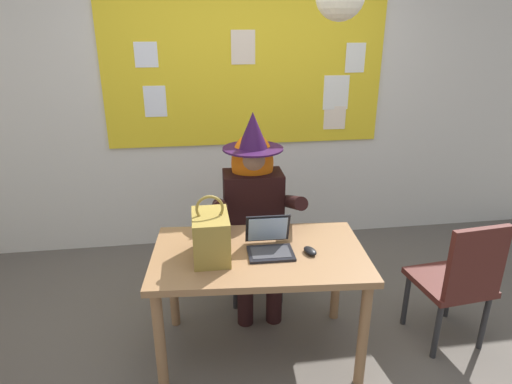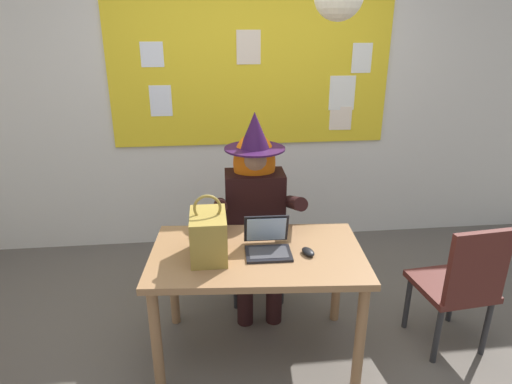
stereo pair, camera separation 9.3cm
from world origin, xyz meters
The scene contains 9 objects.
ground_plane centered at (0.00, 0.00, 0.00)m, with size 24.00×24.00×0.00m, color #5B544C.
wall_back_bulletin centered at (0.00, 1.74, 1.32)m, with size 6.68×1.81×2.61m.
desk_main centered at (-0.13, 0.11, 0.62)m, with size 1.29×0.83×0.71m.
chair_at_desk centered at (-0.08, 0.84, 0.51)m, with size 0.44×0.44×0.91m.
person_costumed centered at (-0.08, 0.72, 0.79)m, with size 0.60×0.68×1.41m.
laptop centered at (-0.07, 0.12, 0.76)m, with size 0.27×0.26×0.20m.
computer_mouse centered at (0.16, 0.05, 0.73)m, with size 0.06×0.10×0.03m, color black.
handbag centered at (-0.41, 0.09, 0.85)m, with size 0.20×0.30×0.38m.
chair_extra_corner centered at (1.10, 0.00, 0.49)m, with size 0.46×0.46×0.88m.
Camera 1 is at (-0.48, -2.10, 1.95)m, focal length 30.55 mm.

